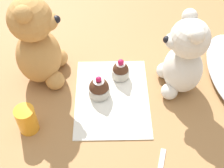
{
  "coord_description": "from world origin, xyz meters",
  "views": [
    {
      "loc": [
        0.53,
        -0.01,
        0.67
      ],
      "look_at": [
        0.0,
        0.0,
        0.06
      ],
      "focal_mm": 50.0,
      "sensor_mm": 36.0,
      "label": 1
    }
  ],
  "objects_px": {
    "teddy_bear_tan": "(38,44)",
    "cupcake_near_cream_bear": "(121,71)",
    "juice_glass": "(27,120)",
    "cupcake_near_tan_bear": "(99,88)",
    "teddy_bear_cream": "(184,58)"
  },
  "relations": [
    {
      "from": "teddy_bear_tan",
      "to": "cupcake_near_cream_bear",
      "type": "height_order",
      "value": "teddy_bear_tan"
    },
    {
      "from": "cupcake_near_cream_bear",
      "to": "cupcake_near_tan_bear",
      "type": "distance_m",
      "value": 0.09
    },
    {
      "from": "cupcake_near_cream_bear",
      "to": "teddy_bear_tan",
      "type": "bearing_deg",
      "value": -93.77
    },
    {
      "from": "juice_glass",
      "to": "teddy_bear_tan",
      "type": "bearing_deg",
      "value": 174.88
    },
    {
      "from": "teddy_bear_tan",
      "to": "cupcake_near_cream_bear",
      "type": "relative_size",
      "value": 4.08
    },
    {
      "from": "teddy_bear_cream",
      "to": "cupcake_near_cream_bear",
      "type": "height_order",
      "value": "teddy_bear_cream"
    },
    {
      "from": "teddy_bear_tan",
      "to": "cupcake_near_tan_bear",
      "type": "height_order",
      "value": "teddy_bear_tan"
    },
    {
      "from": "teddy_bear_tan",
      "to": "juice_glass",
      "type": "height_order",
      "value": "teddy_bear_tan"
    },
    {
      "from": "cupcake_near_tan_bear",
      "to": "juice_glass",
      "type": "xyz_separation_m",
      "value": [
        0.1,
        -0.17,
        0.01
      ]
    },
    {
      "from": "cupcake_near_cream_bear",
      "to": "cupcake_near_tan_bear",
      "type": "height_order",
      "value": "cupcake_near_tan_bear"
    },
    {
      "from": "teddy_bear_tan",
      "to": "cupcake_near_tan_bear",
      "type": "xyz_separation_m",
      "value": [
        0.08,
        0.16,
        -0.09
      ]
    },
    {
      "from": "teddy_bear_cream",
      "to": "cupcake_near_tan_bear",
      "type": "relative_size",
      "value": 3.45
    },
    {
      "from": "teddy_bear_tan",
      "to": "juice_glass",
      "type": "distance_m",
      "value": 0.2
    },
    {
      "from": "cupcake_near_cream_bear",
      "to": "cupcake_near_tan_bear",
      "type": "bearing_deg",
      "value": -43.28
    },
    {
      "from": "teddy_bear_cream",
      "to": "teddy_bear_tan",
      "type": "height_order",
      "value": "teddy_bear_tan"
    }
  ]
}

